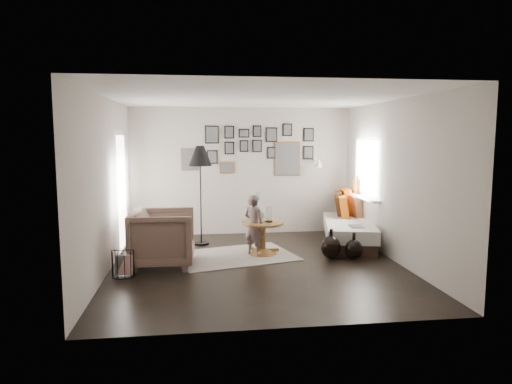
{
  "coord_description": "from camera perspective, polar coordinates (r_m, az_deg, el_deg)",
  "views": [
    {
      "loc": [
        -0.93,
        -6.93,
        2.02
      ],
      "look_at": [
        0.05,
        0.5,
        1.1
      ],
      "focal_mm": 32.0,
      "sensor_mm": 36.0,
      "label": 1
    }
  ],
  "objects": [
    {
      "name": "floor_lamp",
      "position": [
        8.47,
        -6.99,
        4.05
      ],
      "size": [
        0.43,
        0.43,
        1.85
      ],
      "rotation": [
        0.0,
        0.0,
        -0.25
      ],
      "color": "black",
      "rests_on": "ground"
    },
    {
      "name": "armchair",
      "position": [
        7.28,
        -11.57,
        -5.65
      ],
      "size": [
        1.0,
        0.97,
        0.89
      ],
      "primitive_type": "imported",
      "rotation": [
        0.0,
        0.0,
        1.55
      ],
      "color": "brown",
      "rests_on": "ground"
    },
    {
      "name": "ground",
      "position": [
        7.28,
        0.13,
        -9.11
      ],
      "size": [
        4.8,
        4.8,
        0.0
      ],
      "primitive_type": "plane",
      "color": "black",
      "rests_on": "ground"
    },
    {
      "name": "magazine_on_daybed",
      "position": [
        8.17,
        12.46,
        -4.21
      ],
      "size": [
        0.24,
        0.31,
        0.02
      ],
      "primitive_type": "cube",
      "rotation": [
        0.0,
        0.0,
        -0.06
      ],
      "color": "black",
      "rests_on": "daybed"
    },
    {
      "name": "wall_right",
      "position": [
        7.66,
        17.06,
        1.3
      ],
      "size": [
        0.0,
        4.8,
        4.8
      ],
      "primitive_type": "plane",
      "rotation": [
        1.57,
        0.0,
        -1.57
      ],
      "color": "#A99F94",
      "rests_on": "ground"
    },
    {
      "name": "window_right",
      "position": [
        8.9,
        12.96,
        -0.2
      ],
      "size": [
        0.15,
        1.32,
        1.3
      ],
      "color": "white",
      "rests_on": "wall_right"
    },
    {
      "name": "candles",
      "position": [
        7.78,
        1.61,
        -2.81
      ],
      "size": [
        0.12,
        0.12,
        0.27
      ],
      "color": "black",
      "rests_on": "pedestal_table"
    },
    {
      "name": "ceiling",
      "position": [
        7.02,
        0.13,
        11.74
      ],
      "size": [
        4.8,
        4.8,
        0.0
      ],
      "primitive_type": "plane",
      "rotation": [
        3.14,
        0.0,
        0.0
      ],
      "color": "white",
      "rests_on": "wall_back"
    },
    {
      "name": "pedestal_table",
      "position": [
        7.85,
        0.8,
        -5.95
      ],
      "size": [
        0.72,
        0.72,
        0.57
      ],
      "rotation": [
        0.0,
        0.0,
        -0.09
      ],
      "color": "brown",
      "rests_on": "ground"
    },
    {
      "name": "gallery_wall",
      "position": [
        9.4,
        -0.07,
        5.3
      ],
      "size": [
        2.74,
        0.03,
        1.08
      ],
      "color": "brown",
      "rests_on": "wall_back"
    },
    {
      "name": "door_left",
      "position": [
        8.29,
        -16.51,
        -0.01
      ],
      "size": [
        0.0,
        2.14,
        2.14
      ],
      "color": "white",
      "rests_on": "wall_left"
    },
    {
      "name": "daybed",
      "position": [
        8.81,
        11.3,
        -4.42
      ],
      "size": [
        1.29,
        2.12,
        0.98
      ],
      "rotation": [
        0.0,
        0.0,
        -0.24
      ],
      "color": "black",
      "rests_on": "ground"
    },
    {
      "name": "demijohn_large",
      "position": [
        7.7,
        9.35,
        -6.82
      ],
      "size": [
        0.33,
        0.33,
        0.5
      ],
      "color": "black",
      "rests_on": "ground"
    },
    {
      "name": "magazine_basket",
      "position": [
        6.94,
        -16.28,
        -8.57
      ],
      "size": [
        0.32,
        0.32,
        0.39
      ],
      "rotation": [
        0.0,
        0.0,
        -0.03
      ],
      "color": "black",
      "rests_on": "ground"
    },
    {
      "name": "wall_back",
      "position": [
        9.41,
        -1.82,
        2.6
      ],
      "size": [
        4.5,
        0.0,
        4.5
      ],
      "primitive_type": "plane",
      "rotation": [
        1.57,
        0.0,
        0.0
      ],
      "color": "#A99F94",
      "rests_on": "ground"
    },
    {
      "name": "vase",
      "position": [
        7.77,
        0.2,
        -2.61
      ],
      "size": [
        0.21,
        0.21,
        0.51
      ],
      "color": "black",
      "rests_on": "pedestal_table"
    },
    {
      "name": "demijohn_small",
      "position": [
        7.7,
        12.11,
        -7.05
      ],
      "size": [
        0.29,
        0.29,
        0.45
      ],
      "color": "black",
      "rests_on": "ground"
    },
    {
      "name": "wall_sconce",
      "position": [
        9.42,
        7.79,
        3.54
      ],
      "size": [
        0.18,
        0.36,
        0.16
      ],
      "color": "white",
      "rests_on": "wall_back"
    },
    {
      "name": "rug",
      "position": [
        7.79,
        -2.61,
        -7.99
      ],
      "size": [
        2.2,
        1.8,
        0.01
      ],
      "primitive_type": "cube",
      "rotation": [
        0.0,
        0.0,
        0.26
      ],
      "color": "beige",
      "rests_on": "ground"
    },
    {
      "name": "armchair_cushion",
      "position": [
        7.32,
        -11.31,
        -5.29
      ],
      "size": [
        0.43,
        0.44,
        0.18
      ],
      "primitive_type": "cube",
      "rotation": [
        -0.21,
        0.0,
        -0.06
      ],
      "color": "silver",
      "rests_on": "armchair"
    },
    {
      "name": "child",
      "position": [
        7.72,
        -0.25,
        -4.18
      ],
      "size": [
        0.45,
        0.45,
        1.05
      ],
      "primitive_type": "imported",
      "rotation": [
        0.0,
        0.0,
        2.36
      ],
      "color": "brown",
      "rests_on": "ground"
    },
    {
      "name": "wall_left",
      "position": [
        7.09,
        -18.2,
        0.82
      ],
      "size": [
        0.0,
        4.8,
        4.8
      ],
      "primitive_type": "plane",
      "rotation": [
        1.57,
        0.0,
        1.57
      ],
      "color": "#A99F94",
      "rests_on": "ground"
    },
    {
      "name": "wall_front",
      "position": [
        4.68,
        4.04,
        -1.86
      ],
      "size": [
        4.5,
        0.0,
        4.5
      ],
      "primitive_type": "plane",
      "rotation": [
        -1.57,
        0.0,
        0.0
      ],
      "color": "#A99F94",
      "rests_on": "ground"
    }
  ]
}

